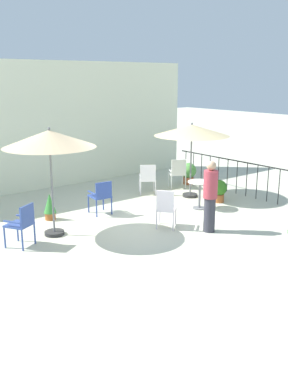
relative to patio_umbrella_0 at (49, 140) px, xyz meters
The scene contains 15 objects.
ground_plane 3.06m from the patio_umbrella_0, 18.86° to the right, with size 60.00×60.00×0.00m, color beige.
villa_facade 4.62m from the patio_umbrella_0, 63.14° to the left, with size 10.37×0.30×3.91m, color #E9EAC7.
terrace_railing 6.18m from the patio_umbrella_0, ahead, with size 0.03×5.93×1.01m.
patio_umbrella_0 is the anchor object (origin of this frame).
patio_umbrella_1 4.66m from the patio_umbrella_0, ahead, with size 2.15×2.15×2.17m.
cafe_table_0 4.33m from the patio_umbrella_0, ahead, with size 0.64×0.64×0.75m.
patio_chair_0 4.40m from the patio_umbrella_0, 20.88° to the left, with size 0.66×0.66×0.91m.
patio_chair_1 5.48m from the patio_umbrella_0, 16.04° to the left, with size 0.63×0.60×0.93m.
patio_chair_2 2.39m from the patio_umbrella_0, 20.68° to the left, with size 0.51×0.54×0.88m.
patio_chair_3 3.01m from the patio_umbrella_0, 28.33° to the right, with size 0.63×0.62×0.94m.
patio_chair_4 1.81m from the patio_umbrella_0, 163.79° to the right, with size 0.64×0.64×0.91m.
potted_plant_0 2.10m from the patio_umbrella_0, 68.19° to the left, with size 0.31×0.31×0.66m.
potted_plant_1 6.18m from the patio_umbrella_0, 16.06° to the left, with size 0.50×0.50×0.70m.
potted_plant_2 5.20m from the patio_umbrella_0, ahead, with size 0.44×0.44×0.64m.
standing_person 3.72m from the patio_umbrella_0, 34.55° to the right, with size 0.43×0.43×1.63m.
Camera 1 is at (-6.18, -7.75, 3.41)m, focal length 40.79 mm.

